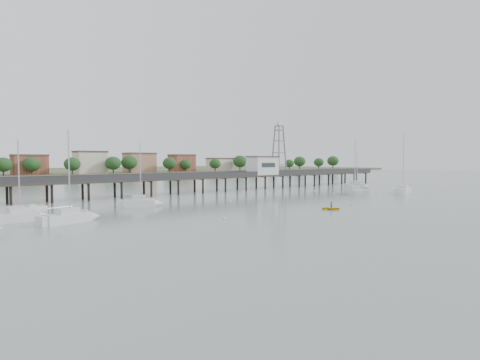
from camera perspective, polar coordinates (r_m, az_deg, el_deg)
The scene contains 15 objects.
ground_plane at distance 57.53m, azimuth 25.66°, elevation -5.76°, with size 500.00×500.00×0.00m, color gray.
pier at distance 98.77m, azimuth -7.59°, elevation 0.26°, with size 150.00×5.00×5.50m.
pier_building at distance 113.74m, azimuth 3.21°, elevation 2.09°, with size 8.40×5.40×5.30m.
lattice_tower at distance 118.23m, azimuth 5.56°, elevation 4.26°, with size 3.20×3.20×15.50m.
sailboat_a at distance 58.37m, azimuth -22.32°, elevation -4.93°, with size 8.23×4.13×13.09m.
sailboat_b at distance 73.59m, azimuth -13.40°, elevation -3.18°, with size 7.43×4.52×11.93m.
sailboat_e at distance 121.51m, azimuth 16.55°, elevation -0.81°, with size 6.36×5.66×11.09m.
sailboat_c at distance 100.51m, azimuth 15.86°, elevation -1.58°, with size 7.51×8.03×14.05m.
sailboat_d at distance 108.73m, azimuth 22.27°, elevation -1.36°, with size 10.03×5.51×15.78m.
sailboat_f at distance 62.29m, azimuth -28.26°, elevation -4.57°, with size 7.21×3.27×11.62m.
white_tender at distance 73.07m, azimuth -27.15°, elevation -3.67°, with size 3.62×2.48×1.30m.
yellow_dinghy at distance 69.03m, azimuth 12.83°, elevation -4.12°, with size 2.11×0.61×2.95m, color yellow.
dinghy_occupant at distance 69.03m, azimuth 12.83°, elevation -4.12°, with size 0.40×1.10×0.26m, color black.
mooring_buoys at distance 80.93m, azimuth 6.47°, elevation -2.97°, with size 81.70×26.06×0.39m.
far_shore at distance 268.87m, azimuth -27.94°, elevation 1.05°, with size 500.00×170.00×10.40m.
Camera 1 is at (-51.53, -24.13, 8.46)m, focal length 30.00 mm.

